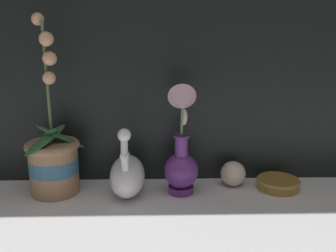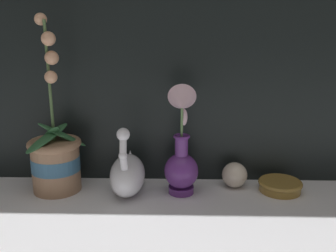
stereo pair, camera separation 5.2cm
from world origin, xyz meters
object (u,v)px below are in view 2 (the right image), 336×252
object	(u,v)px
orchid_potted_plant	(55,156)
swan_figurine	(128,173)
glass_sphere	(235,175)
amber_dish	(280,185)
blue_vase	(181,156)

from	to	relation	value
orchid_potted_plant	swan_figurine	world-z (taller)	orchid_potted_plant
glass_sphere	swan_figurine	bearing A→B (deg)	-170.15
amber_dish	swan_figurine	bearing A→B (deg)	-176.48
swan_figurine	blue_vase	xyz separation A→B (m)	(0.15, 0.00, 0.05)
blue_vase	amber_dish	distance (m)	0.29
blue_vase	glass_sphere	xyz separation A→B (m)	(0.15, 0.05, -0.07)
swan_figurine	amber_dish	size ratio (longest dim) A/B	1.68
swan_figurine	glass_sphere	bearing A→B (deg)	9.85
orchid_potted_plant	glass_sphere	distance (m)	0.51
orchid_potted_plant	swan_figurine	xyz separation A→B (m)	(0.20, -0.02, -0.04)
orchid_potted_plant	amber_dish	bearing A→B (deg)	0.61
glass_sphere	amber_dish	bearing A→B (deg)	-11.77
swan_figurine	amber_dish	bearing A→B (deg)	3.52
orchid_potted_plant	amber_dish	xyz separation A→B (m)	(0.63, 0.01, -0.08)
glass_sphere	amber_dish	size ratio (longest dim) A/B	0.60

